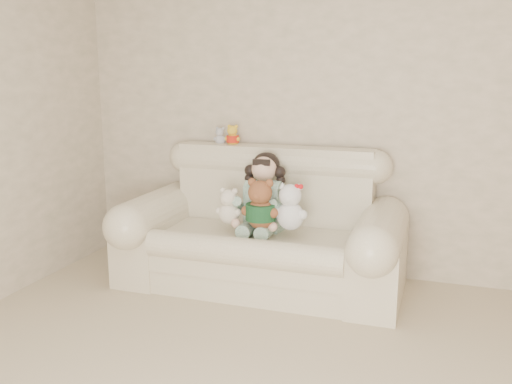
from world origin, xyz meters
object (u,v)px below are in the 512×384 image
(sofa, at_px, (260,220))
(brown_teddy, at_px, (261,199))
(seated_child, at_px, (264,191))
(white_cat, at_px, (291,202))
(cream_teddy, at_px, (229,203))

(sofa, xyz_separation_m, brown_teddy, (0.06, -0.16, 0.20))
(seated_child, height_order, white_cat, seated_child)
(cream_teddy, bearing_deg, white_cat, -21.87)
(cream_teddy, bearing_deg, sofa, 7.21)
(seated_child, xyz_separation_m, brown_teddy, (0.05, -0.24, -0.01))
(white_cat, bearing_deg, brown_teddy, -156.99)
(sofa, height_order, white_cat, sofa)
(sofa, bearing_deg, cream_teddy, -151.52)
(brown_teddy, height_order, white_cat, brown_teddy)
(seated_child, relative_size, cream_teddy, 1.90)
(sofa, bearing_deg, white_cat, -23.90)
(brown_teddy, bearing_deg, sofa, 119.77)
(white_cat, bearing_deg, seated_child, 153.21)
(cream_teddy, bearing_deg, brown_teddy, -32.27)
(sofa, distance_m, brown_teddy, 0.26)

